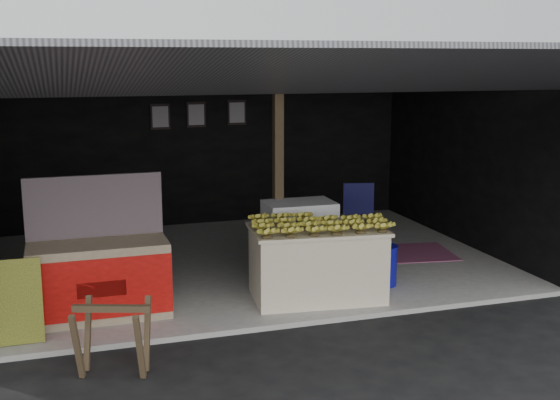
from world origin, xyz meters
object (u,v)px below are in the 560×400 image
object	(u,v)px
white_crate	(299,239)
sawhorse	(113,332)
neighbor_stall	(99,276)
water_barrel	(384,266)
banana_table	(317,263)
plastic_chair	(359,211)

from	to	relation	value
white_crate	sawhorse	bearing A→B (deg)	-138.75
neighbor_stall	water_barrel	size ratio (longest dim) A/B	3.20
banana_table	sawhorse	size ratio (longest dim) A/B	2.17
white_crate	neighbor_stall	world-z (taller)	neighbor_stall
white_crate	water_barrel	size ratio (longest dim) A/B	2.05
white_crate	neighbor_stall	distance (m)	2.68
white_crate	water_barrel	distance (m)	1.15
sawhorse	plastic_chair	distance (m)	4.98
banana_table	white_crate	xyz separation A→B (m)	(0.09, 0.89, 0.06)
banana_table	water_barrel	world-z (taller)	banana_table
neighbor_stall	plastic_chair	xyz separation A→B (m)	(3.86, 1.73, 0.11)
white_crate	neighbor_stall	xyz separation A→B (m)	(-2.57, -0.74, -0.03)
banana_table	neighbor_stall	xyz separation A→B (m)	(-2.48, 0.15, 0.03)
banana_table	plastic_chair	xyz separation A→B (m)	(1.37, 1.88, 0.15)
white_crate	plastic_chair	bearing A→B (deg)	38.07
banana_table	white_crate	distance (m)	0.90
neighbor_stall	plastic_chair	size ratio (longest dim) A/B	1.57
water_barrel	neighbor_stall	bearing A→B (deg)	-179.28
banana_table	plastic_chair	distance (m)	2.33
neighbor_stall	sawhorse	world-z (taller)	neighbor_stall
white_crate	sawhorse	world-z (taller)	white_crate
sawhorse	water_barrel	size ratio (longest dim) A/B	1.59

